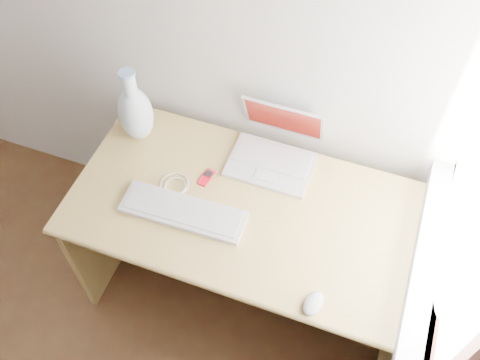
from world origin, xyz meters
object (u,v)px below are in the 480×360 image
(desk, at_px, (257,220))
(external_keyboard, at_px, (183,212))
(vase, at_px, (135,112))
(laptop, at_px, (274,150))

(desk, distance_m, external_keyboard, 0.38)
(vase, bearing_deg, laptop, 8.03)
(desk, bearing_deg, vase, 169.69)
(laptop, relative_size, external_keyboard, 0.69)
(laptop, xyz_separation_m, vase, (-0.57, -0.08, 0.09))
(desk, relative_size, external_keyboard, 2.89)
(laptop, bearing_deg, external_keyboard, -122.47)
(vase, bearing_deg, desk, -10.31)
(laptop, height_order, vase, vase)
(desk, xyz_separation_m, vase, (-0.56, 0.10, 0.36))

